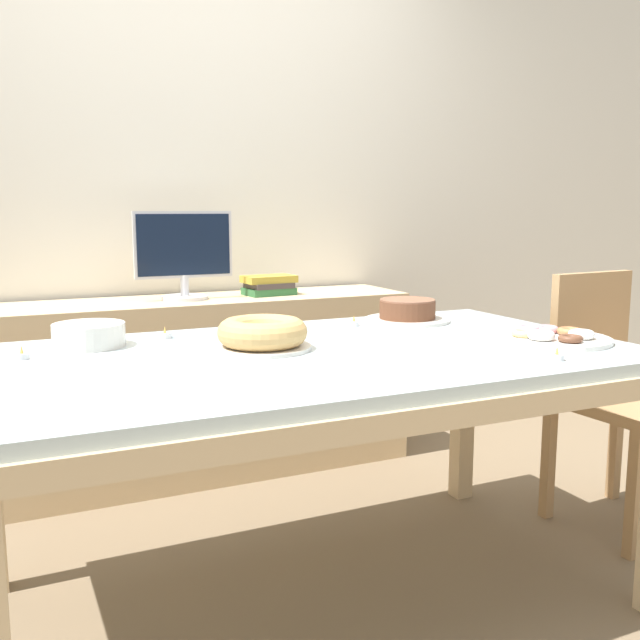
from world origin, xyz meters
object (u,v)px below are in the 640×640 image
(cake_golden_bundt, at_px, (262,334))
(pastry_platter, at_px, (551,337))
(computer_monitor, at_px, (184,255))
(chair, at_px, (612,385))
(plate_stack, at_px, (89,335))
(tealight_centre, at_px, (165,335))
(tealight_left_edge, at_px, (22,355))
(tealight_near_front, at_px, (557,357))
(tealight_near_cakes, at_px, (354,323))
(cake_chocolate_round, at_px, (407,312))
(book_stack, at_px, (269,285))

(cake_golden_bundt, height_order, pastry_platter, cake_golden_bundt)
(cake_golden_bundt, bearing_deg, computer_monitor, 87.14)
(chair, bearing_deg, plate_stack, 171.52)
(cake_golden_bundt, xyz_separation_m, pastry_platter, (0.85, -0.25, -0.03))
(tealight_centre, bearing_deg, tealight_left_edge, -160.07)
(cake_golden_bundt, bearing_deg, tealight_left_edge, 166.67)
(tealight_near_front, height_order, tealight_near_cakes, same)
(computer_monitor, height_order, tealight_near_front, computer_monitor)
(cake_chocolate_round, xyz_separation_m, cake_golden_bundt, (-0.66, -0.27, 0.01))
(computer_monitor, xyz_separation_m, plate_stack, (-0.51, -0.85, -0.17))
(tealight_centre, bearing_deg, cake_golden_bundt, -54.90)
(tealight_left_edge, distance_m, tealight_near_front, 1.45)
(computer_monitor, relative_size, tealight_near_cakes, 10.60)
(book_stack, relative_size, tealight_near_cakes, 6.00)
(computer_monitor, bearing_deg, book_stack, 0.21)
(plate_stack, bearing_deg, tealight_near_front, -33.20)
(computer_monitor, relative_size, tealight_left_edge, 10.60)
(plate_stack, height_order, tealight_centre, plate_stack)
(book_stack, xyz_separation_m, cake_golden_bundt, (-0.44, -1.11, -0.02))
(book_stack, relative_size, tealight_centre, 6.00)
(chair, height_order, tealight_near_front, chair)
(computer_monitor, relative_size, pastry_platter, 1.17)
(tealight_centre, bearing_deg, plate_stack, -168.92)
(tealight_left_edge, bearing_deg, tealight_near_cakes, 5.89)
(book_stack, distance_m, cake_chocolate_round, 0.87)
(plate_stack, xyz_separation_m, tealight_left_edge, (-0.19, -0.11, -0.02))
(pastry_platter, bearing_deg, cake_golden_bundt, 163.72)
(computer_monitor, bearing_deg, plate_stack, -120.79)
(computer_monitor, bearing_deg, pastry_platter, -59.51)
(computer_monitor, xyz_separation_m, book_stack, (0.39, 0.00, -0.15))
(chair, distance_m, book_stack, 1.50)
(cake_chocolate_round, xyz_separation_m, pastry_platter, (0.20, -0.52, -0.02))
(book_stack, xyz_separation_m, tealight_centre, (-0.66, -0.80, -0.05))
(tealight_near_front, relative_size, tealight_centre, 1.00)
(cake_golden_bundt, relative_size, tealight_near_cakes, 7.08)
(chair, height_order, tealight_left_edge, chair)
(cake_golden_bundt, height_order, tealight_left_edge, cake_golden_bundt)
(book_stack, distance_m, plate_stack, 1.23)
(tealight_near_front, bearing_deg, cake_golden_bundt, 144.75)
(chair, distance_m, tealight_left_edge, 2.05)
(tealight_near_front, bearing_deg, book_stack, 98.11)
(cake_chocolate_round, bearing_deg, tealight_near_cakes, -178.66)
(pastry_platter, distance_m, tealight_near_cakes, 0.66)
(pastry_platter, relative_size, tealight_near_cakes, 9.03)
(book_stack, relative_size, pastry_platter, 0.67)
(cake_chocolate_round, bearing_deg, computer_monitor, 125.61)
(computer_monitor, height_order, tealight_near_cakes, computer_monitor)
(cake_chocolate_round, relative_size, cake_golden_bundt, 1.08)
(book_stack, relative_size, cake_golden_bundt, 0.85)
(tealight_left_edge, bearing_deg, plate_stack, 29.66)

